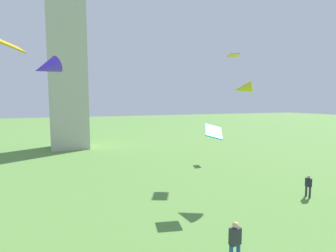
{
  "coord_description": "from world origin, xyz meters",
  "views": [
    {
      "loc": [
        -9.81,
        0.95,
        6.76
      ],
      "look_at": [
        -1.94,
        20.46,
        4.73
      ],
      "focal_mm": 27.09,
      "sensor_mm": 36.0,
      "label": 1
    }
  ],
  "objects_px": {
    "person_0": "(308,185)",
    "kite_flying_3": "(234,55)",
    "kite_flying_0": "(213,131)",
    "kite_flying_1": "(243,88)",
    "kite_flying_2": "(47,67)",
    "kite_flying_5": "(6,44)",
    "kite_flying_4": "(215,129)",
    "person_3": "(235,241)"
  },
  "relations": [
    {
      "from": "person_3",
      "to": "kite_flying_1",
      "type": "relative_size",
      "value": 0.97
    },
    {
      "from": "person_3",
      "to": "kite_flying_1",
      "type": "xyz_separation_m",
      "value": [
        7.12,
        8.76,
        6.78
      ]
    },
    {
      "from": "kite_flying_1",
      "to": "person_3",
      "type": "bearing_deg",
      "value": 3.05
    },
    {
      "from": "kite_flying_3",
      "to": "person_3",
      "type": "bearing_deg",
      "value": -10.63
    },
    {
      "from": "kite_flying_0",
      "to": "kite_flying_3",
      "type": "xyz_separation_m",
      "value": [
        7.14,
        7.71,
        6.78
      ]
    },
    {
      "from": "person_3",
      "to": "kite_flying_4",
      "type": "bearing_deg",
      "value": 52.07
    },
    {
      "from": "person_3",
      "to": "kite_flying_5",
      "type": "height_order",
      "value": "kite_flying_5"
    },
    {
      "from": "person_0",
      "to": "kite_flying_5",
      "type": "relative_size",
      "value": 0.95
    },
    {
      "from": "person_0",
      "to": "kite_flying_4",
      "type": "bearing_deg",
      "value": 10.03
    },
    {
      "from": "kite_flying_1",
      "to": "kite_flying_5",
      "type": "height_order",
      "value": "kite_flying_5"
    },
    {
      "from": "kite_flying_2",
      "to": "person_3",
      "type": "bearing_deg",
      "value": 1.02
    },
    {
      "from": "kite_flying_2",
      "to": "kite_flying_3",
      "type": "xyz_separation_m",
      "value": [
        17.64,
        -1.05,
        1.98
      ]
    },
    {
      "from": "kite_flying_1",
      "to": "kite_flying_3",
      "type": "xyz_separation_m",
      "value": [
        2.89,
        5.32,
        3.72
      ]
    },
    {
      "from": "person_0",
      "to": "kite_flying_0",
      "type": "relative_size",
      "value": 0.87
    },
    {
      "from": "person_0",
      "to": "kite_flying_2",
      "type": "distance_m",
      "value": 22.05
    },
    {
      "from": "person_3",
      "to": "kite_flying_1",
      "type": "height_order",
      "value": "kite_flying_1"
    },
    {
      "from": "person_3",
      "to": "kite_flying_2",
      "type": "relative_size",
      "value": 0.67
    },
    {
      "from": "kite_flying_3",
      "to": "kite_flying_4",
      "type": "relative_size",
      "value": 1.62
    },
    {
      "from": "kite_flying_1",
      "to": "kite_flying_4",
      "type": "bearing_deg",
      "value": -154.57
    },
    {
      "from": "person_3",
      "to": "kite_flying_2",
      "type": "bearing_deg",
      "value": 108.65
    },
    {
      "from": "kite_flying_4",
      "to": "kite_flying_2",
      "type": "bearing_deg",
      "value": -85.98
    },
    {
      "from": "person_0",
      "to": "kite_flying_2",
      "type": "relative_size",
      "value": 0.57
    },
    {
      "from": "kite_flying_4",
      "to": "kite_flying_5",
      "type": "bearing_deg",
      "value": -60.48
    },
    {
      "from": "kite_flying_1",
      "to": "kite_flying_2",
      "type": "bearing_deg",
      "value": -71.17
    },
    {
      "from": "kite_flying_0",
      "to": "kite_flying_5",
      "type": "relative_size",
      "value": 1.09
    },
    {
      "from": "person_3",
      "to": "kite_flying_3",
      "type": "relative_size",
      "value": 1.01
    },
    {
      "from": "kite_flying_1",
      "to": "kite_flying_4",
      "type": "height_order",
      "value": "kite_flying_1"
    },
    {
      "from": "person_3",
      "to": "kite_flying_2",
      "type": "xyz_separation_m",
      "value": [
        -7.64,
        15.12,
        8.52
      ]
    },
    {
      "from": "kite_flying_0",
      "to": "person_0",
      "type": "bearing_deg",
      "value": 101.35
    },
    {
      "from": "person_3",
      "to": "kite_flying_2",
      "type": "distance_m",
      "value": 18.97
    },
    {
      "from": "person_0",
      "to": "kite_flying_1",
      "type": "xyz_separation_m",
      "value": [
        -2.38,
        4.47,
        6.93
      ]
    },
    {
      "from": "kite_flying_2",
      "to": "kite_flying_5",
      "type": "distance_m",
      "value": 9.26
    },
    {
      "from": "kite_flying_0",
      "to": "kite_flying_5",
      "type": "xyz_separation_m",
      "value": [
        -11.64,
        -0.43,
        4.71
      ]
    },
    {
      "from": "kite_flying_0",
      "to": "kite_flying_1",
      "type": "height_order",
      "value": "kite_flying_1"
    },
    {
      "from": "person_0",
      "to": "kite_flying_3",
      "type": "bearing_deg",
      "value": 6.83
    },
    {
      "from": "person_0",
      "to": "kite_flying_5",
      "type": "distance_m",
      "value": 20.25
    },
    {
      "from": "kite_flying_0",
      "to": "kite_flying_4",
      "type": "bearing_deg",
      "value": 175.71
    },
    {
      "from": "person_0",
      "to": "kite_flying_0",
      "type": "height_order",
      "value": "kite_flying_0"
    },
    {
      "from": "person_0",
      "to": "kite_flying_0",
      "type": "bearing_deg",
      "value": 82.47
    },
    {
      "from": "person_0",
      "to": "kite_flying_3",
      "type": "height_order",
      "value": "kite_flying_3"
    },
    {
      "from": "kite_flying_3",
      "to": "kite_flying_5",
      "type": "distance_m",
      "value": 20.57
    },
    {
      "from": "kite_flying_1",
      "to": "kite_flying_2",
      "type": "distance_m",
      "value": 16.17
    }
  ]
}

